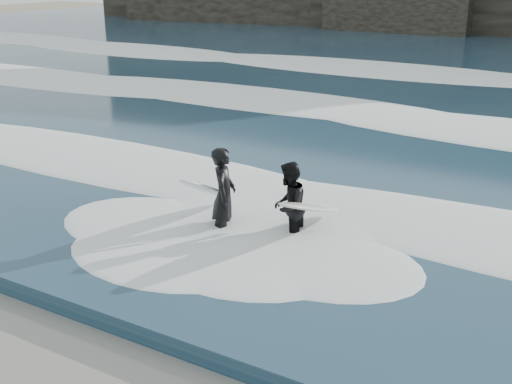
# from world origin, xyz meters

# --- Properties ---
(sea) EXTENTS (90.00, 52.00, 0.30)m
(sea) POSITION_xyz_m (0.00, 29.00, 0.15)
(sea) COLOR #1E3B50
(sea) RESTS_ON ground
(foam_near) EXTENTS (60.00, 3.20, 0.20)m
(foam_near) POSITION_xyz_m (0.00, 9.00, 0.40)
(foam_near) COLOR white
(foam_near) RESTS_ON sea
(foam_mid) EXTENTS (60.00, 4.00, 0.24)m
(foam_mid) POSITION_xyz_m (0.00, 16.00, 0.42)
(foam_mid) COLOR white
(foam_mid) RESTS_ON sea
(foam_far) EXTENTS (60.00, 4.80, 0.30)m
(foam_far) POSITION_xyz_m (0.00, 25.00, 0.45)
(foam_far) COLOR white
(foam_far) RESTS_ON sea
(surfer_left) EXTENTS (1.13, 1.91, 1.77)m
(surfer_left) POSITION_xyz_m (0.65, 6.40, 0.89)
(surfer_left) COLOR black
(surfer_left) RESTS_ON ground
(surfer_right) EXTENTS (1.09, 2.14, 1.57)m
(surfer_right) POSITION_xyz_m (1.92, 6.75, 0.80)
(surfer_right) COLOR black
(surfer_right) RESTS_ON ground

